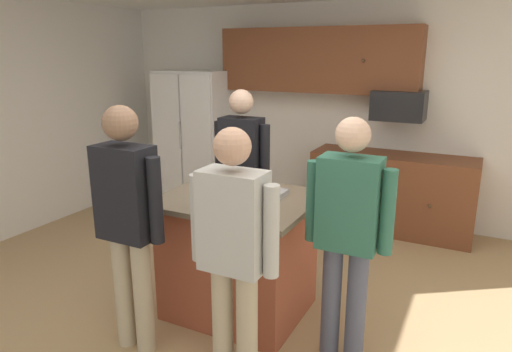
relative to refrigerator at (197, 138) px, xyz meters
The scene contains 18 objects.
floor 3.24m from the refrigerator, 49.98° to the right, with size 7.04×7.04×0.00m, color tan.
back_wall 2.08m from the refrigerator, 11.81° to the left, with size 6.40×0.10×2.60m, color white.
cabinet_run_upper 1.92m from the refrigerator, ahead, with size 2.40×0.38×0.75m.
cabinet_run_lower 2.64m from the refrigerator, ahead, with size 1.80×0.63×0.90m.
refrigerator is the anchor object (origin of this frame).
microwave_over_range 2.66m from the refrigerator, ahead, with size 0.56×0.40×0.32m, color black.
kitchen_island 2.93m from the refrigerator, 50.02° to the right, with size 1.15×0.97×0.96m.
person_guest_left 3.66m from the refrigerator, 41.07° to the right, with size 0.57×0.22×1.65m.
person_host_foreground 3.73m from the refrigerator, 52.95° to the right, with size 0.57×0.22×1.63m.
person_guest_by_door 2.08m from the refrigerator, 44.61° to the right, with size 0.57×0.22×1.70m.
person_guest_right 3.30m from the refrigerator, 64.06° to the right, with size 0.57×0.22×1.71m.
mug_ceramic_white 2.70m from the refrigerator, 52.02° to the right, with size 0.13×0.09×0.10m.
mug_blue_stoneware 3.09m from the refrigerator, 52.43° to the right, with size 0.12×0.08×0.10m.
glass_dark_ale 3.25m from the refrigerator, 48.84° to the right, with size 0.06×0.06×0.17m.
glass_short_whisky 2.50m from the refrigerator, 53.09° to the right, with size 0.07×0.07×0.14m.
glass_pilsner 3.09m from the refrigerator, 55.32° to the right, with size 0.07×0.07×0.17m.
tumbler_amber 2.47m from the refrigerator, 50.43° to the right, with size 0.06×0.06×0.13m.
serving_tray 2.90m from the refrigerator, 47.44° to the right, with size 0.44×0.30×0.04m.
Camera 1 is at (1.46, -2.72, 2.02)m, focal length 32.03 mm.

